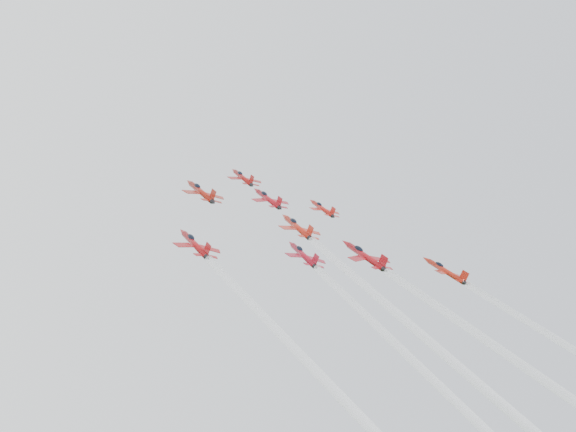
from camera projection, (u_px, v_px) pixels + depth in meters
jet_lead at (243, 177)px, 176.03m from camera, size 9.19×11.65×7.79m
jet_row2_left at (201, 191)px, 151.50m from camera, size 9.86×12.50×8.35m
jet_row2_center at (268, 198)px, 163.98m from camera, size 9.56×12.12×8.10m
jet_row2_right at (322, 208)px, 171.70m from camera, size 8.40×10.65×7.12m
jet_center at (453, 349)px, 111.12m from camera, size 9.96×92.36×58.64m
jet_rear_farleft at (332, 389)px, 85.89m from camera, size 8.75×81.12×51.50m
jet_rear_left at (456, 382)px, 99.44m from camera, size 8.64×80.13×50.88m
jet_rear_right at (566, 404)px, 104.52m from camera, size 10.55×97.78×62.08m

